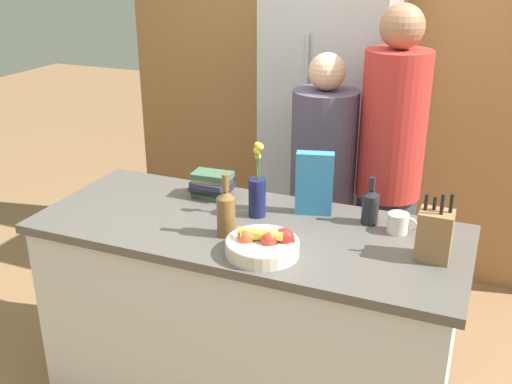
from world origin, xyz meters
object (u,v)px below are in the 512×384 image
cereal_box (314,183)px  knife_block (435,235)px  flower_vase (258,193)px  coffee_mug (399,223)px  bottle_oil (370,205)px  person_in_blue (390,165)px  book_stack (212,184)px  fruit_bowl (263,244)px  refrigerator (329,135)px  person_at_sink (322,187)px  bottle_vinegar (226,212)px

cereal_box → knife_block: bearing=-22.8°
knife_block → flower_vase: 0.79m
cereal_box → coffee_mug: bearing=-7.6°
knife_block → bottle_oil: bearing=142.8°
knife_block → person_in_blue: 0.79m
knife_block → book_stack: (-1.07, 0.23, -0.04)m
fruit_bowl → refrigerator: bearing=96.3°
coffee_mug → person_in_blue: 0.57m
flower_vase → person_at_sink: (0.14, 0.56, -0.16)m
knife_block → coffee_mug: knife_block is taller
refrigerator → cereal_box: 1.07m
cereal_box → person_in_blue: bearing=63.5°
bottle_vinegar → knife_block: bearing=8.3°
coffee_mug → cereal_box: bearing=172.4°
bottle_vinegar → person_at_sink: person_at_sink is taller
book_stack → bottle_vinegar: bottle_vinegar is taller
fruit_bowl → bottle_oil: (0.32, 0.44, 0.04)m
cereal_box → bottle_vinegar: size_ratio=1.06×
person_in_blue → coffee_mug: bearing=-50.6°
coffee_mug → bottle_vinegar: bearing=-155.5°
bottle_vinegar → coffee_mug: bearing=24.5°
fruit_bowl → cereal_box: cereal_box is taller
coffee_mug → book_stack: bearing=176.8°
refrigerator → coffee_mug: (0.62, -1.09, -0.01)m
refrigerator → cereal_box: refrigerator is taller
book_stack → person_in_blue: size_ratio=0.11×
knife_block → book_stack: 1.09m
bottle_vinegar → person_in_blue: size_ratio=0.15×
flower_vase → book_stack: size_ratio=1.66×
book_stack → bottle_vinegar: 0.43m
coffee_mug → bottle_vinegar: bottle_vinegar is taller
cereal_box → book_stack: cereal_box is taller
coffee_mug → person_in_blue: (-0.15, 0.54, 0.06)m
fruit_bowl → person_at_sink: 0.89m
book_stack → knife_block: bearing=-12.3°
knife_block → person_at_sink: bearing=133.9°
knife_block → cereal_box: cereal_box is taller
bottle_vinegar → person_in_blue: person_in_blue is taller
refrigerator → person_in_blue: 0.73m
refrigerator → bottle_vinegar: 1.40m
bottle_oil → person_at_sink: 0.58m
fruit_bowl → cereal_box: (0.07, 0.45, 0.10)m
cereal_box → book_stack: bearing=-179.9°
flower_vase → coffee_mug: flower_vase is taller
bottle_vinegar → fruit_bowl: bearing=-25.4°
bottle_oil → bottle_vinegar: (-0.53, -0.35, 0.02)m
coffee_mug → book_stack: size_ratio=0.59×
fruit_bowl → knife_block: knife_block is taller
bottle_oil → knife_block: bearing=-37.2°
fruit_bowl → bottle_oil: size_ratio=1.36×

